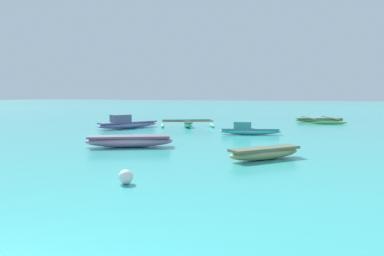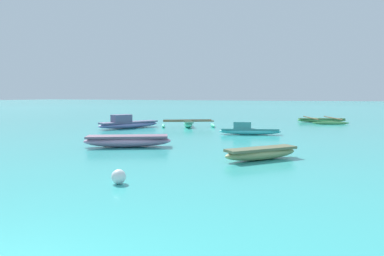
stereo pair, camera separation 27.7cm
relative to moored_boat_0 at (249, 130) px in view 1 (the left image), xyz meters
name	(u,v)px [view 1 (the left image)]	position (x,y,z in m)	size (l,w,h in m)	color
moored_boat_0	(249,130)	(0.00, 0.00, 0.00)	(3.07, 1.35, 0.63)	#55E3E6
moored_boat_1	(265,153)	(1.93, -6.39, -0.01)	(2.11, 2.30, 0.37)	tan
moored_boat_2	(129,141)	(-3.25, -5.80, 0.02)	(3.28, 2.23, 0.43)	#B986A9
moored_boat_3	(319,120)	(3.05, 9.69, -0.07)	(3.68, 4.60, 0.34)	#5BA95E
moored_boat_4	(127,123)	(-7.38, 0.46, 0.07)	(2.57, 3.75, 0.82)	#8D87C8
moored_boat_5	(187,124)	(-4.37, 2.54, -0.02)	(3.51, 2.75, 0.43)	#5CE7B4
mooring_buoy_0	(126,177)	(-0.40, -10.46, -0.06)	(0.32, 0.32, 0.32)	white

